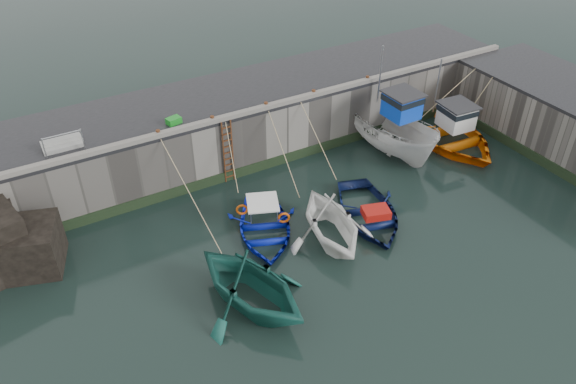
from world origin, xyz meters
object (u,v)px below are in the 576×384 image
boat_near_navy (368,218)px  boat_far_white (391,131)px  boat_far_orange (445,132)px  bollard_d (314,93)px  bollard_b (212,119)px  boat_near_white (251,304)px  boat_near_blacktrim (330,238)px  fish_crate (174,121)px  ladder (228,152)px  bollard_c (266,105)px  boat_near_blue (265,233)px  bollard_e (367,79)px  bollard_a (158,133)px

boat_near_navy → boat_far_white: bearing=60.8°
boat_far_orange → bollard_d: bearing=163.7°
bollard_b → boat_near_white: bearing=-105.5°
boat_near_blacktrim → fish_crate: size_ratio=7.30×
ladder → boat_far_orange: size_ratio=0.44×
fish_crate → bollard_c: (4.24, -0.70, -0.00)m
boat_near_navy → bollard_c: bollard_c is taller
boat_near_blacktrim → bollard_b: (-2.32, 6.26, 3.30)m
boat_near_white → bollard_b: bearing=56.9°
boat_near_blue → bollard_b: bearing=113.4°
fish_crate → ladder: bearing=-40.3°
bollard_b → bollard_d: same height
boat_far_orange → bollard_e: boat_far_orange is taller
boat_near_white → bollard_b: 8.84m
boat_near_white → bollard_e: (10.69, 7.90, 3.30)m
boat_near_blacktrim → bollard_c: size_ratio=16.20×
bollard_b → boat_far_white: bearing=-11.5°
bollard_a → bollard_c: 5.20m
boat_near_navy → bollard_a: size_ratio=17.53×
boat_near_blacktrim → boat_far_white: bearing=45.2°
bollard_b → bollard_d: size_ratio=1.00×
ladder → bollard_d: size_ratio=11.43×
boat_near_navy → bollard_e: 7.85m
ladder → boat_far_orange: 11.76m
boat_near_white → fish_crate: size_ratio=8.09×
boat_near_white → boat_far_orange: size_ratio=0.69×
ladder → bollard_c: (2.20, 0.34, 1.71)m
boat_near_white → boat_far_orange: (14.18, 5.35, 0.46)m
bollard_a → boat_far_orange: bearing=-10.0°
boat_near_blue → boat_far_white: size_ratio=0.70×
boat_near_navy → boat_far_white: (4.35, 4.11, 1.06)m
bollard_c → boat_far_white: bearing=-16.3°
boat_near_white → boat_near_navy: size_ratio=1.02×
boat_near_white → bollard_e: 13.69m
boat_far_white → boat_near_navy: bearing=-138.2°
bollard_b → bollard_e: same height
boat_far_white → fish_crate: boat_far_white is taller
boat_near_navy → bollard_e: size_ratio=17.53×
boat_near_white → boat_near_blacktrim: boat_near_white is taller
boat_far_orange → bollard_b: 12.59m
boat_near_white → boat_near_navy: boat_near_white is taller
boat_far_orange → bollard_a: bearing=174.5°
ladder → bollard_b: bollard_b is taller
boat_near_blue → bollard_c: bollard_c is taller
bollard_b → boat_far_orange: bearing=-12.0°
boat_near_blue → bollard_e: bearing=50.5°
boat_near_blacktrim → boat_near_navy: (2.20, 0.34, 0.00)m
boat_near_white → boat_far_white: size_ratio=0.77×
boat_far_white → bollard_e: size_ratio=23.35×
boat_near_navy → bollard_e: bollard_e is taller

